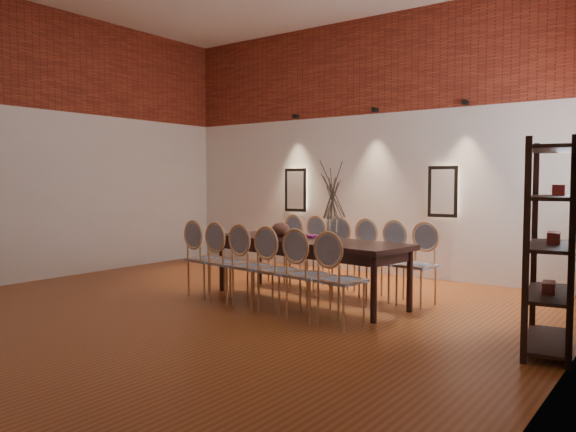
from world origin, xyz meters
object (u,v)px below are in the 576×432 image
Objects in this scene: chair_far_d at (357,258)px; book at (309,236)px; bowl at (281,230)px; dining_table at (307,270)px; chair_near_f at (341,280)px; chair_near_c at (253,266)px; shelving_rack at (551,246)px; chair_near_b at (229,263)px; chair_near_e at (309,275)px; chair_far_a at (284,249)px; vase at (332,229)px; chair_far_f at (416,265)px; chair_near_a at (206,259)px; chair_far_e at (385,261)px; chair_far_b at (307,252)px; chair_far_c at (331,255)px; chair_near_d at (279,271)px.

chair_far_d reaches higher than book.
chair_far_d is 1.05m from bowl.
bowl reaches higher than dining_table.
chair_near_f reaches higher than dining_table.
chair_near_c is (-0.31, -0.66, 0.09)m from dining_table.
book is at bearing 158.40° from shelving_rack.
chair_near_b is 0.78m from bowl.
chair_near_e is 0.52× the size of shelving_rack.
dining_table is 10.85× the size of bowl.
chair_far_a is (-0.98, 0.84, 0.09)m from dining_table.
vase is 2.46m from shelving_rack.
vase is (-0.59, 0.79, 0.43)m from chair_near_f.
chair_far_f is at bearing 180.00° from chair_far_d.
dining_table is 2.77× the size of chair_near_a.
chair_far_e reaches higher than dining_table.
vase is at bearing 146.18° from chair_far_b.
chair_far_f is (0.20, 1.38, 0.00)m from chair_near_f.
chair_far_f is at bearing 32.77° from chair_near_a.
chair_near_e is 1.00× the size of chair_far_c.
chair_far_f is (2.34, 1.08, 0.00)m from chair_near_a.
chair_near_f is 1.46m from chair_far_e.
chair_near_a and chair_near_b have the same top height.
vase is 0.81m from bowl.
chair_far_b is at bearing 180.00° from chair_far_a.
bowl is 0.37m from book.
chair_near_c is 1.46m from chair_far_b.
dining_table is at bearing -61.52° from book.
chair_near_a is at bearing -147.23° from dining_table.
chair_near_d is at bearing 90.00° from chair_far_d.
vase is at bearing 154.68° from chair_far_a.
chair_far_e is 0.43m from chair_far_f.
chair_far_b is 0.43m from chair_far_c.
chair_far_a is 3.62× the size of book.
vase reaches higher than chair_near_e.
bowl is 3.26m from shelving_rack.
chair_far_d is (0.20, 1.38, 0.00)m from chair_near_d.
chair_far_f is 3.13× the size of vase.
chair_near_c is 1.00× the size of chair_far_d.
dining_table is 0.74m from chair_near_c.
chair_far_c is 3.13× the size of vase.
chair_near_d is 0.98m from bowl.
book is at bearing 131.74° from chair_near_e.
chair_far_c is at bearing -0.00° from chair_far_e.
chair_near_a and chair_far_f have the same top height.
dining_table is at bearing 47.01° from chair_far_e.
chair_far_b is (0.20, 1.38, 0.00)m from chair_near_b.
chair_near_a and chair_far_b have the same top height.
chair_far_c is (-0.12, 0.72, 0.09)m from dining_table.
chair_near_b is 3.13× the size of vase.
shelving_rack reaches higher than chair_near_b.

